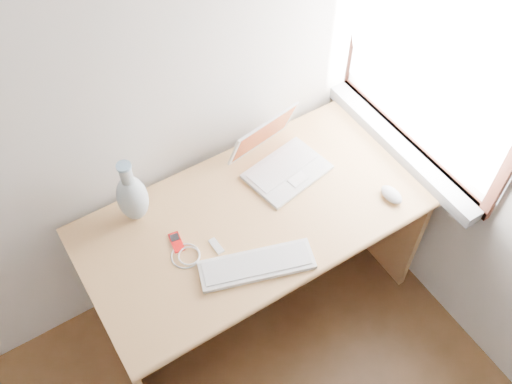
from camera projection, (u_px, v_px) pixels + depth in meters
window at (429, 58)px, 2.19m from camera, size 0.11×0.99×1.10m
desk at (244, 229)px, 2.59m from camera, size 1.45×0.72×0.77m
laptop at (282, 158)px, 2.49m from camera, size 0.38×0.34×0.23m
external_keyboard at (257, 265)px, 2.21m from camera, size 0.47×0.27×0.02m
mouse at (391, 195)px, 2.41m from camera, size 0.07×0.11×0.04m
ipod at (176, 242)px, 2.28m from camera, size 0.06×0.10×0.01m
cable_coil at (186, 256)px, 2.24m from camera, size 0.14×0.14×0.01m
remote at (216, 246)px, 2.27m from camera, size 0.03×0.08×0.01m
vase at (132, 196)px, 2.26m from camera, size 0.13×0.13×0.32m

